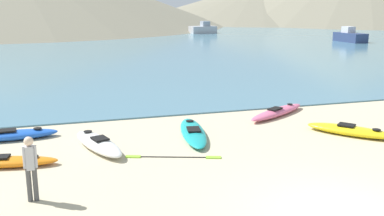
% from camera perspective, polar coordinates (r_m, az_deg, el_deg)
% --- Properties ---
extents(ground_plane, '(400.00, 400.00, 0.00)m').
position_cam_1_polar(ground_plane, '(10.28, 18.41, -12.85)').
color(ground_plane, '#C6B793').
extents(bay_water, '(160.00, 70.00, 0.06)m').
position_cam_1_polar(bay_water, '(52.09, -10.72, 8.39)').
color(bay_water, teal).
rests_on(bay_water, ground_plane).
extents(far_hill_midright, '(57.56, 57.56, 8.17)m').
position_cam_1_polar(far_hill_midright, '(105.25, 8.46, 13.15)').
color(far_hill_midright, gray).
rests_on(far_hill_midright, ground_plane).
extents(kayak_on_sand_0, '(1.37, 3.57, 0.31)m').
position_cam_1_polar(kayak_on_sand_0, '(15.10, 0.13, -3.09)').
color(kayak_on_sand_0, teal).
rests_on(kayak_on_sand_0, ground_plane).
extents(kayak_on_sand_1, '(2.92, 1.21, 0.31)m').
position_cam_1_polar(kayak_on_sand_1, '(13.42, -22.63, -6.33)').
color(kayak_on_sand_1, orange).
rests_on(kayak_on_sand_1, ground_plane).
extents(kayak_on_sand_3, '(2.87, 0.83, 0.35)m').
position_cam_1_polar(kayak_on_sand_3, '(15.85, -21.82, -3.21)').
color(kayak_on_sand_3, blue).
rests_on(kayak_on_sand_3, ground_plane).
extents(kayak_on_sand_4, '(2.52, 2.76, 0.36)m').
position_cam_1_polar(kayak_on_sand_4, '(16.13, 19.50, -2.71)').
color(kayak_on_sand_4, yellow).
rests_on(kayak_on_sand_4, ground_plane).
extents(kayak_on_sand_5, '(1.63, 3.04, 0.40)m').
position_cam_1_polar(kayak_on_sand_5, '(14.08, -11.82, -4.42)').
color(kayak_on_sand_5, white).
rests_on(kayak_on_sand_5, ground_plane).
extents(kayak_on_sand_6, '(3.33, 2.37, 0.34)m').
position_cam_1_polar(kayak_on_sand_6, '(18.08, 10.77, -0.50)').
color(kayak_on_sand_6, '#E5668C').
rests_on(kayak_on_sand_6, ground_plane).
extents(person_near_foreground, '(0.31, 0.21, 1.53)m').
position_cam_1_polar(person_near_foreground, '(10.72, -19.82, -6.79)').
color(person_near_foreground, '#4C4C4C').
rests_on(person_near_foreground, ground_plane).
extents(moored_boat_0, '(3.66, 2.18, 1.62)m').
position_cam_1_polar(moored_boat_0, '(62.79, 1.41, 10.00)').
color(moored_boat_0, '#B2B2B7').
rests_on(moored_boat_0, bay_water).
extents(moored_boat_3, '(1.90, 3.90, 1.63)m').
position_cam_1_polar(moored_boat_3, '(52.48, 19.42, 8.57)').
color(moored_boat_3, navy).
rests_on(moored_boat_3, bay_water).
extents(loose_paddle, '(2.69, 1.05, 0.03)m').
position_cam_1_polar(loose_paddle, '(13.12, -2.40, -6.24)').
color(loose_paddle, black).
rests_on(loose_paddle, ground_plane).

